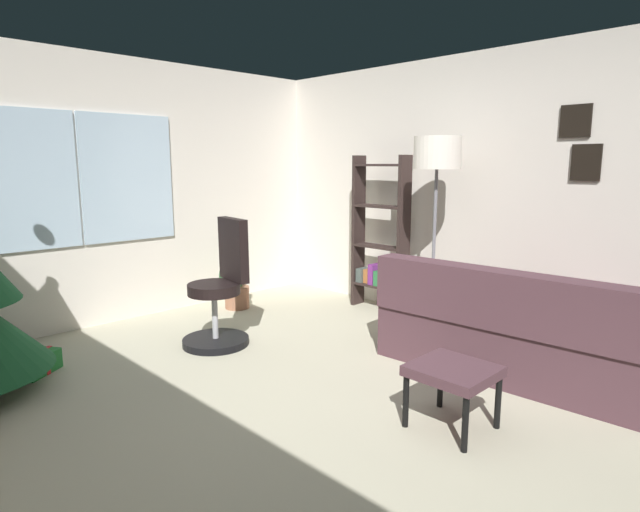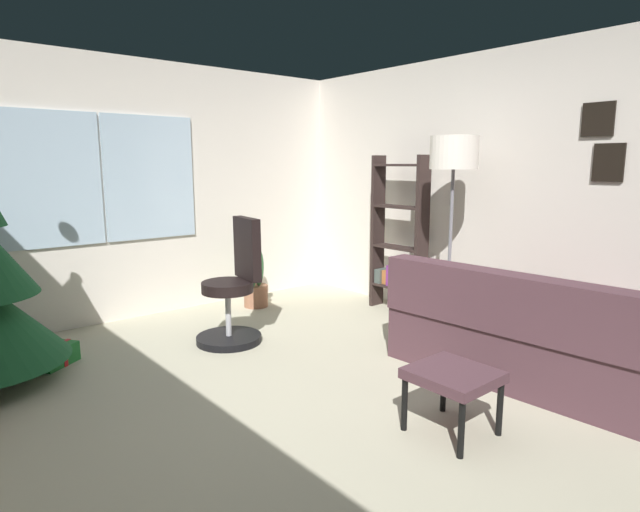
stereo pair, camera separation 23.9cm
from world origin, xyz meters
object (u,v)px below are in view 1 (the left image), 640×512
object	(u,v)px
footstool	(453,375)
potted_plant	(235,283)
bookshelf	(380,244)
floor_lamp	(437,164)
couch	(536,331)
gift_box_green	(36,364)
office_chair	(221,295)

from	to	relation	value
footstool	potted_plant	world-z (taller)	potted_plant
bookshelf	footstool	bearing A→B (deg)	-131.42
bookshelf	floor_lamp	size ratio (longest dim) A/B	0.92
couch	bookshelf	bearing A→B (deg)	76.55
bookshelf	gift_box_green	bearing A→B (deg)	168.17
gift_box_green	bookshelf	bearing A→B (deg)	-11.83
floor_lamp	potted_plant	size ratio (longest dim) A/B	2.64
gift_box_green	bookshelf	distance (m)	3.30
couch	bookshelf	size ratio (longest dim) A/B	1.20
footstool	floor_lamp	distance (m)	2.15
couch	potted_plant	distance (m)	3.03
floor_lamp	office_chair	bearing A→B (deg)	144.81
gift_box_green	potted_plant	distance (m)	2.15
bookshelf	couch	bearing A→B (deg)	-103.45
footstool	gift_box_green	size ratio (longest dim) A/B	1.18
footstool	office_chair	bearing A→B (deg)	93.23
couch	potted_plant	xyz separation A→B (m)	(-0.62, 2.97, -0.01)
gift_box_green	floor_lamp	size ratio (longest dim) A/B	0.22
office_chair	potted_plant	distance (m)	1.14
gift_box_green	office_chair	world-z (taller)	office_chair
bookshelf	potted_plant	size ratio (longest dim) A/B	2.41
floor_lamp	potted_plant	bearing A→B (deg)	112.38
footstool	gift_box_green	world-z (taller)	footstool
couch	floor_lamp	bearing A→B (deg)	80.43
couch	footstool	distance (m)	1.25
office_chair	floor_lamp	size ratio (longest dim) A/B	0.61
office_chair	gift_box_green	bearing A→B (deg)	163.13
bookshelf	floor_lamp	xyz separation A→B (m)	(-0.27, -0.83, 0.82)
office_chair	potted_plant	world-z (taller)	office_chair
office_chair	bookshelf	world-z (taller)	bookshelf
gift_box_green	floor_lamp	distance (m)	3.57
potted_plant	bookshelf	bearing A→B (deg)	-45.76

